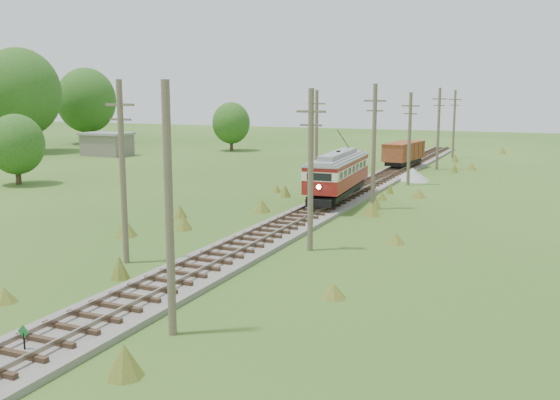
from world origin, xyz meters
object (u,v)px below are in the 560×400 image
at_px(switch_marker, 24,338).
at_px(streetcar, 338,171).
at_px(gondola, 404,152).
at_px(gravel_pile, 413,175).

bearing_deg(switch_marker, streetcar, 89.63).
height_order(switch_marker, gondola, gondola).
distance_m(streetcar, gondola, 23.01).
relative_size(streetcar, gondola, 1.47).
height_order(streetcar, gravel_pile, streetcar).
relative_size(gondola, gravel_pile, 2.20).
height_order(switch_marker, streetcar, streetcar).
height_order(streetcar, gondola, streetcar).
distance_m(switch_marker, streetcar, 31.19).
relative_size(switch_marker, streetcar, 0.10).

